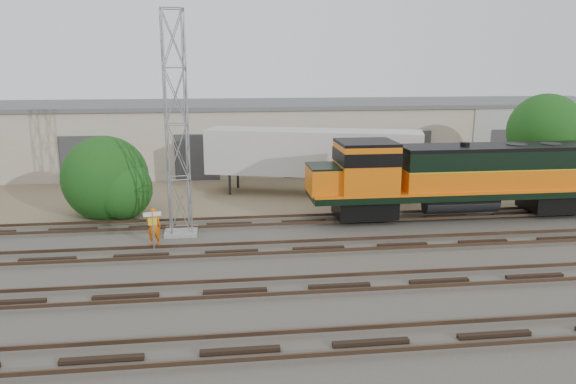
{
  "coord_description": "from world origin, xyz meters",
  "views": [
    {
      "loc": [
        -4.49,
        -22.77,
        8.47
      ],
      "look_at": [
        -1.11,
        4.0,
        2.2
      ],
      "focal_mm": 35.0,
      "sensor_mm": 36.0,
      "label": 1
    }
  ],
  "objects": [
    {
      "name": "ground",
      "position": [
        0.0,
        0.0,
        0.0
      ],
      "size": [
        140.0,
        140.0,
        0.0
      ],
      "primitive_type": "plane",
      "color": "#47423A",
      "rests_on": "ground"
    },
    {
      "name": "dirt_strip",
      "position": [
        0.0,
        15.0,
        0.01
      ],
      "size": [
        80.0,
        16.0,
        0.02
      ],
      "primitive_type": "cube",
      "color": "#726047",
      "rests_on": "ground"
    },
    {
      "name": "tracks",
      "position": [
        0.0,
        -3.0,
        0.08
      ],
      "size": [
        80.0,
        20.4,
        0.28
      ],
      "color": "black",
      "rests_on": "ground"
    },
    {
      "name": "warehouse",
      "position": [
        0.04,
        22.98,
        2.65
      ],
      "size": [
        58.4,
        10.4,
        5.3
      ],
      "color": "beige",
      "rests_on": "ground"
    },
    {
      "name": "locomotive",
      "position": [
        8.53,
        6.0,
        2.36
      ],
      "size": [
        17.07,
        2.99,
        4.1
      ],
      "color": "black",
      "rests_on": "tracks"
    },
    {
      "name": "signal_tower",
      "position": [
        -6.44,
        4.83,
        5.29
      ],
      "size": [
        1.6,
        1.6,
        10.88
      ],
      "rotation": [
        0.0,
        0.0,
        0.18
      ],
      "color": "gray",
      "rests_on": "ground"
    },
    {
      "name": "sign_post",
      "position": [
        -7.5,
        2.08,
        1.36
      ],
      "size": [
        0.78,
        0.22,
        1.94
      ],
      "color": "gray",
      "rests_on": "ground"
    },
    {
      "name": "worker",
      "position": [
        -7.58,
        3.14,
        0.91
      ],
      "size": [
        0.7,
        0.49,
        1.83
      ],
      "primitive_type": "imported",
      "rotation": [
        0.0,
        0.0,
        3.22
      ],
      "color": "#DF5E0C",
      "rests_on": "ground"
    },
    {
      "name": "semi_trailer",
      "position": [
        1.89,
        12.43,
        2.66
      ],
      "size": [
        13.95,
        6.58,
        4.23
      ],
      "rotation": [
        0.0,
        0.0,
        -0.29
      ],
      "color": "silver",
      "rests_on": "ground"
    },
    {
      "name": "dumpster_blue",
      "position": [
        21.12,
        16.16,
        0.75
      ],
      "size": [
        1.85,
        1.77,
        1.5
      ],
      "primitive_type": "cube",
      "rotation": [
        0.0,
        0.0,
        0.19
      ],
      "color": "navy",
      "rests_on": "ground"
    },
    {
      "name": "dumpster_red",
      "position": [
        19.37,
        16.33,
        0.7
      ],
      "size": [
        1.62,
        1.53,
        1.4
      ],
      "primitive_type": "cube",
      "rotation": [
        0.0,
        0.0,
        -0.09
      ],
      "color": "maroon",
      "rests_on": "ground"
    },
    {
      "name": "tree_mid",
      "position": [
        -10.52,
        8.76,
        1.99
      ],
      "size": [
        5.02,
        4.78,
        4.78
      ],
      "color": "#382619",
      "rests_on": "ground"
    },
    {
      "name": "tree_east",
      "position": [
        16.85,
        10.9,
        3.98
      ],
      "size": [
        5.07,
        4.83,
        6.52
      ],
      "color": "#382619",
      "rests_on": "ground"
    }
  ]
}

